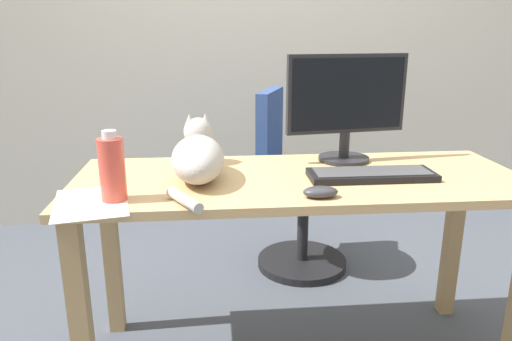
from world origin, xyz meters
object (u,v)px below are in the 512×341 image
(monitor, at_px, (347,104))
(computer_mouse, at_px, (320,192))
(keyboard, at_px, (372,175))
(office_chair, at_px, (294,192))
(cat, at_px, (198,155))
(water_bottle, at_px, (112,169))

(monitor, bearing_deg, computer_mouse, -113.99)
(keyboard, distance_m, computer_mouse, 0.29)
(office_chair, distance_m, monitor, 0.80)
(cat, xyz_separation_m, water_bottle, (-0.25, -0.21, 0.02))
(monitor, distance_m, cat, 0.62)
(office_chair, xyz_separation_m, computer_mouse, (-0.09, -1.00, 0.34))
(computer_mouse, bearing_deg, keyboard, 39.22)
(keyboard, bearing_deg, cat, 174.05)
(office_chair, height_order, water_bottle, water_bottle)
(cat, height_order, computer_mouse, cat)
(cat, relative_size, computer_mouse, 5.59)
(keyboard, bearing_deg, water_bottle, -170.02)
(cat, xyz_separation_m, computer_mouse, (0.38, -0.24, -0.06))
(office_chair, bearing_deg, keyboard, -81.06)
(water_bottle, bearing_deg, office_chair, 53.11)
(monitor, bearing_deg, keyboard, -82.23)
(office_chair, relative_size, cat, 1.56)
(cat, bearing_deg, keyboard, -5.95)
(office_chair, xyz_separation_m, water_bottle, (-0.72, -0.97, 0.43))
(cat, bearing_deg, office_chair, 57.68)
(office_chair, distance_m, cat, 0.98)
(computer_mouse, bearing_deg, cat, 147.40)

